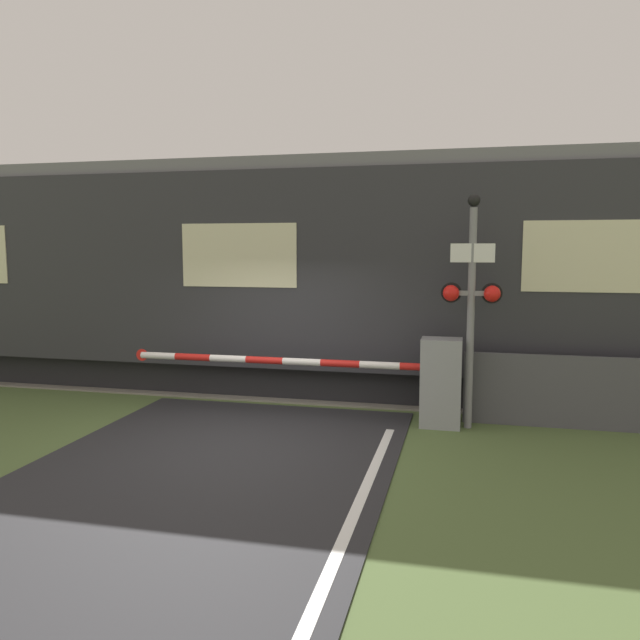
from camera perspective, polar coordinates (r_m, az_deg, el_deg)
ground_plane at (r=8.90m, az=-7.33°, el=-11.00°), size 80.00×80.00×0.00m
track_bed at (r=12.39m, az=-1.11°, el=-5.76°), size 36.00×3.20×0.13m
train at (r=12.34m, az=-4.82°, el=4.20°), size 20.66×3.18×4.24m
crossing_barrier at (r=9.58m, az=8.83°, el=-5.38°), size 5.33×0.44×1.34m
signal_post at (r=9.39m, az=13.67°, el=2.05°), size 0.88×0.26×3.45m
roadside_fence at (r=10.11m, az=24.78°, el=-6.18°), size 4.12×0.06×1.10m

